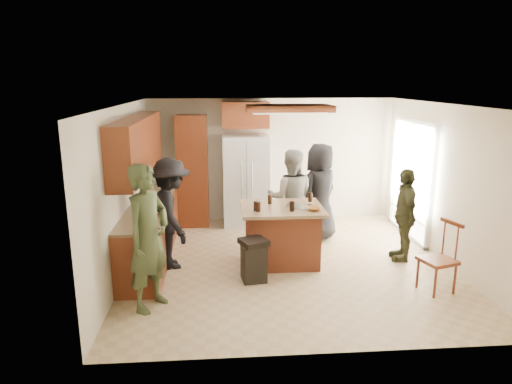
{
  "coord_description": "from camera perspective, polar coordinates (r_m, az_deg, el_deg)",
  "views": [
    {
      "loc": [
        -1.04,
        -6.77,
        2.85
      ],
      "look_at": [
        -0.5,
        0.14,
        1.15
      ],
      "focal_mm": 32.0,
      "sensor_mm": 36.0,
      "label": 1
    }
  ],
  "objects": [
    {
      "name": "person_behind_right",
      "position": [
        8.29,
        7.98,
        -0.04
      ],
      "size": [
        1.02,
        1.0,
        1.77
      ],
      "primitive_type": "imported",
      "rotation": [
        0.0,
        0.0,
        3.89
      ],
      "color": "black",
      "rests_on": "ground"
    },
    {
      "name": "room_shell",
      "position": [
        10.2,
        27.71,
        0.97
      ],
      "size": [
        8.0,
        5.2,
        5.0
      ],
      "color": "tan",
      "rests_on": "ground"
    },
    {
      "name": "trash_bin",
      "position": [
        6.69,
        -0.28,
        -8.44
      ],
      "size": [
        0.47,
        0.47,
        0.63
      ],
      "color": "black",
      "rests_on": "ground"
    },
    {
      "name": "person_front_left",
      "position": [
        5.87,
        -13.3,
        -5.59
      ],
      "size": [
        0.78,
        0.85,
        1.88
      ],
      "primitive_type": "imported",
      "rotation": [
        0.0,
        0.0,
        1.04
      ],
      "color": "#394327",
      "rests_on": "ground"
    },
    {
      "name": "person_side_right",
      "position": [
        7.7,
        18.04,
        -2.71
      ],
      "size": [
        0.58,
        0.94,
        1.51
      ],
      "primitive_type": "imported",
      "rotation": [
        0.0,
        0.0,
        -1.72
      ],
      "color": "#35361F",
      "rests_on": "ground"
    },
    {
      "name": "refrigerator",
      "position": [
        9.11,
        -1.29,
        1.43
      ],
      "size": [
        0.9,
        0.76,
        1.8
      ],
      "color": "white",
      "rests_on": "ground"
    },
    {
      "name": "island_items",
      "position": [
        7.05,
        4.74,
        -1.71
      ],
      "size": [
        1.03,
        0.68,
        0.15
      ],
      "color": "silver",
      "rests_on": "kitchen_island"
    },
    {
      "name": "kitchen_island",
      "position": [
        7.27,
        3.22,
        -5.3
      ],
      "size": [
        1.28,
        1.03,
        0.93
      ],
      "color": "#A3472A",
      "rests_on": "ground"
    },
    {
      "name": "back_wall_units",
      "position": [
        9.09,
        -6.28,
        4.4
      ],
      "size": [
        1.8,
        0.6,
        2.45
      ],
      "color": "maroon",
      "rests_on": "ground"
    },
    {
      "name": "left_cabinetry",
      "position": [
        7.51,
        -13.55,
        -1.22
      ],
      "size": [
        0.64,
        3.0,
        2.3
      ],
      "color": "maroon",
      "rests_on": "ground"
    },
    {
      "name": "person_behind_left",
      "position": [
        7.98,
        4.35,
        -0.73
      ],
      "size": [
        0.9,
        0.63,
        1.71
      ],
      "primitive_type": "imported",
      "rotation": [
        0.0,
        0.0,
        2.99
      ],
      "color": "gray",
      "rests_on": "ground"
    },
    {
      "name": "spindle_chair",
      "position": [
        6.8,
        21.88,
        -7.89
      ],
      "size": [
        0.53,
        0.53,
        0.99
      ],
      "color": "maroon",
      "rests_on": "ground"
    },
    {
      "name": "person_counter",
      "position": [
        7.12,
        -10.6,
        -2.67
      ],
      "size": [
        0.87,
        1.22,
        1.72
      ],
      "primitive_type": "imported",
      "rotation": [
        0.0,
        0.0,
        1.92
      ],
      "color": "black",
      "rests_on": "ground"
    }
  ]
}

